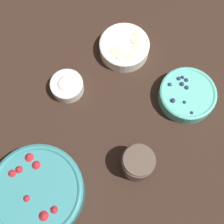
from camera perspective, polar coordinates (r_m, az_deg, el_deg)
The scene contains 6 objects.
ground_plane at distance 1.00m, azimuth -0.79°, elevation -0.15°, with size 4.00×4.00×0.00m, color black.
bowl_strawberries at distance 0.93m, azimuth -13.49°, elevation -13.96°, with size 0.27×0.27×0.09m.
bowl_blueberries at distance 1.02m, azimuth 13.63°, elevation 2.92°, with size 0.18×0.18×0.06m.
bowl_bananas at distance 1.08m, azimuth 2.28°, elevation 11.81°, with size 0.17×0.17×0.05m.
bowl_cream at distance 1.02m, azimuth -8.24°, elevation 4.83°, with size 0.11×0.11×0.05m.
jar_chocolate at distance 0.92m, azimuth 4.71°, elevation -9.32°, with size 0.10×0.10×0.10m.
Camera 1 is at (-0.05, -0.33, 0.95)m, focal length 50.00 mm.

